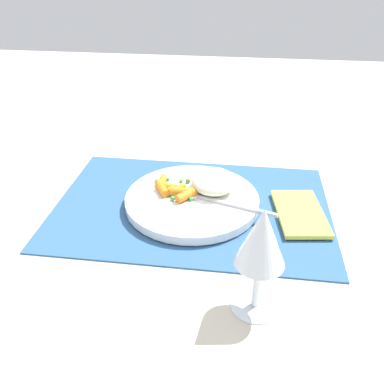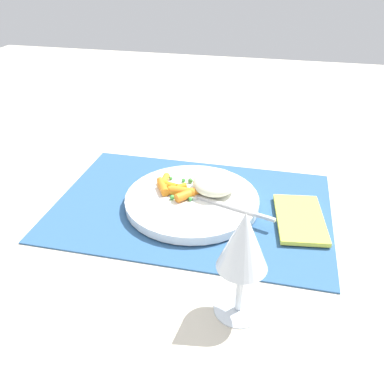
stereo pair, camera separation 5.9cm
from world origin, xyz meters
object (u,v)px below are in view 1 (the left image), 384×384
object	(u,v)px
carrot_portion	(174,189)
wine_glass	(261,242)
rice_mound	(214,181)
plate	(192,200)
napkin	(300,213)
fork	(214,201)

from	to	relation	value
carrot_portion	wine_glass	xyz separation A→B (m)	(-0.15, 0.24, 0.08)
rice_mound	wine_glass	bearing A→B (deg)	106.80
carrot_portion	wine_glass	world-z (taller)	wine_glass
plate	napkin	xyz separation A→B (m)	(-0.20, 0.01, -0.00)
plate	rice_mound	world-z (taller)	rice_mound
napkin	rice_mound	bearing A→B (deg)	-14.36
wine_glass	plate	bearing A→B (deg)	-63.32
rice_mound	wine_glass	distance (m)	0.29
fork	wine_glass	xyz separation A→B (m)	(-0.08, 0.22, 0.09)
plate	wine_glass	bearing A→B (deg)	116.68
carrot_portion	rice_mound	bearing A→B (deg)	-162.85
rice_mound	fork	distance (m)	0.05
napkin	plate	bearing A→B (deg)	-2.92
carrot_portion	wine_glass	size ratio (longest dim) A/B	0.60
fork	rice_mound	bearing A→B (deg)	-83.45
napkin	wine_glass	bearing A→B (deg)	70.01
rice_mound	wine_glass	xyz separation A→B (m)	(-0.08, 0.27, 0.07)
plate	wine_glass	world-z (taller)	wine_glass
carrot_portion	napkin	xyz separation A→B (m)	(-0.24, 0.02, -0.02)
plate	rice_mound	xyz separation A→B (m)	(-0.04, -0.03, 0.03)
napkin	carrot_portion	bearing A→B (deg)	-4.53
rice_mound	fork	xyz separation A→B (m)	(-0.01, 0.04, -0.01)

